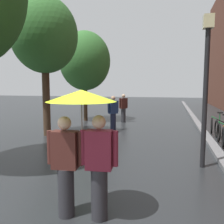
{
  "coord_description": "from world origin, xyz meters",
  "views": [
    {
      "loc": [
        1.78,
        -2.84,
        2.08
      ],
      "look_at": [
        0.19,
        3.47,
        1.35
      ],
      "focal_mm": 37.61,
      "sensor_mm": 36.0,
      "label": 1
    }
  ],
  "objects_px": {
    "street_tree_2": "(85,61)",
    "pedestrian_walking_far": "(123,108)",
    "street_tree_1": "(44,36)",
    "pedestrian_walking_midground": "(113,113)",
    "couple_under_umbrella": "(82,135)",
    "street_lamp_post": "(206,79)"
  },
  "relations": [
    {
      "from": "street_tree_2",
      "to": "street_lamp_post",
      "type": "height_order",
      "value": "street_tree_2"
    },
    {
      "from": "street_tree_2",
      "to": "pedestrian_walking_far",
      "type": "height_order",
      "value": "street_tree_2"
    },
    {
      "from": "street_tree_1",
      "to": "couple_under_umbrella",
      "type": "relative_size",
      "value": 2.79
    },
    {
      "from": "street_tree_2",
      "to": "pedestrian_walking_midground",
      "type": "distance_m",
      "value": 4.45
    },
    {
      "from": "street_tree_2",
      "to": "pedestrian_walking_midground",
      "type": "xyz_separation_m",
      "value": [
        2.36,
        -2.64,
        -2.69
      ]
    },
    {
      "from": "couple_under_umbrella",
      "to": "street_lamp_post",
      "type": "bearing_deg",
      "value": 53.69
    },
    {
      "from": "street_tree_1",
      "to": "pedestrian_walking_midground",
      "type": "distance_m",
      "value": 4.42
    },
    {
      "from": "street_tree_2",
      "to": "couple_under_umbrella",
      "type": "xyz_separation_m",
      "value": [
        3.64,
        -9.82,
        -2.18
      ]
    },
    {
      "from": "street_lamp_post",
      "to": "pedestrian_walking_midground",
      "type": "relative_size",
      "value": 2.34
    },
    {
      "from": "street_lamp_post",
      "to": "pedestrian_walking_far",
      "type": "distance_m",
      "value": 7.79
    },
    {
      "from": "street_tree_2",
      "to": "couple_under_umbrella",
      "type": "bearing_deg",
      "value": -69.66
    },
    {
      "from": "street_tree_1",
      "to": "street_tree_2",
      "type": "relative_size",
      "value": 1.08
    },
    {
      "from": "couple_under_umbrella",
      "to": "street_lamp_post",
      "type": "relative_size",
      "value": 0.54
    },
    {
      "from": "pedestrian_walking_midground",
      "to": "pedestrian_walking_far",
      "type": "height_order",
      "value": "pedestrian_walking_midground"
    },
    {
      "from": "pedestrian_walking_far",
      "to": "street_tree_2",
      "type": "bearing_deg",
      "value": 178.04
    },
    {
      "from": "street_tree_1",
      "to": "street_tree_2",
      "type": "xyz_separation_m",
      "value": [
        0.07,
        4.38,
        -0.57
      ]
    },
    {
      "from": "street_tree_2",
      "to": "street_lamp_post",
      "type": "distance_m",
      "value": 9.1
    },
    {
      "from": "street_tree_2",
      "to": "street_lamp_post",
      "type": "xyz_separation_m",
      "value": [
        5.78,
        -6.92,
        -1.28
      ]
    },
    {
      "from": "street_tree_2",
      "to": "pedestrian_walking_far",
      "type": "bearing_deg",
      "value": -1.96
    },
    {
      "from": "street_tree_2",
      "to": "street_tree_1",
      "type": "bearing_deg",
      "value": -90.98
    },
    {
      "from": "couple_under_umbrella",
      "to": "pedestrian_walking_midground",
      "type": "xyz_separation_m",
      "value": [
        -1.28,
        7.18,
        -0.51
      ]
    },
    {
      "from": "street_tree_1",
      "to": "street_lamp_post",
      "type": "distance_m",
      "value": 6.64
    }
  ]
}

